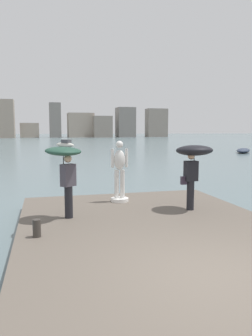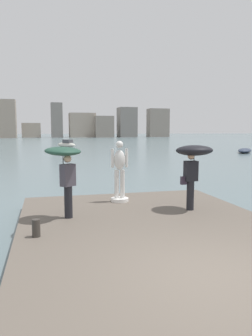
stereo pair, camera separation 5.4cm
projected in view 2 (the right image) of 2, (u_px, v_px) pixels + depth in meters
name	position (u px, v px, depth m)	size (l,w,h in m)	color
ground_plane	(64.00, 151.00, 44.06)	(400.00, 400.00, 0.00)	slate
pier	(163.00, 244.00, 7.49)	(6.60, 10.16, 0.40)	#60564C
statue_white_figure	(120.00, 174.00, 10.90)	(0.60, 0.60, 2.04)	white
onlooker_left	(65.00, 163.00, 8.73)	(1.35, 1.35, 1.97)	black
onlooker_right	(193.00, 157.00, 9.72)	(1.15, 1.16, 1.97)	black
mooring_bollard	(36.00, 228.00, 7.34)	(0.18, 0.18, 0.40)	#38332D
boat_near	(67.00, 144.00, 52.58)	(3.33, 4.49, 1.27)	silver
boat_far	(245.00, 150.00, 40.21)	(3.86, 4.18, 0.56)	#2D384C
distant_skyline	(47.00, 122.00, 120.88)	(86.89, 13.05, 13.43)	gray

